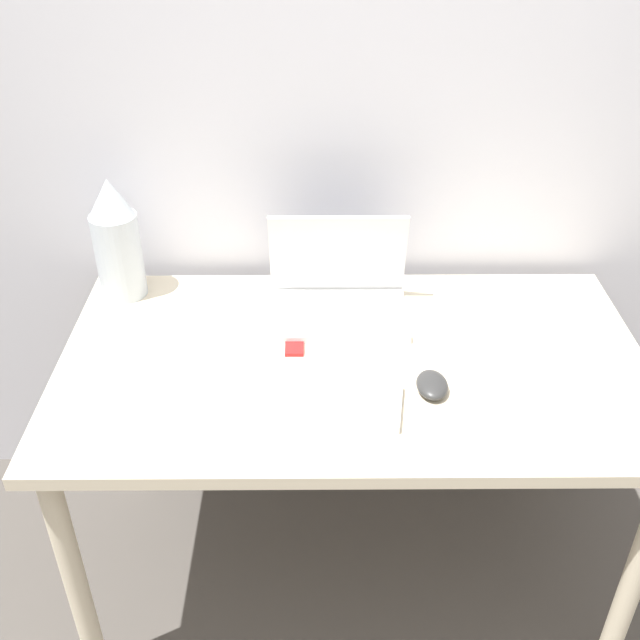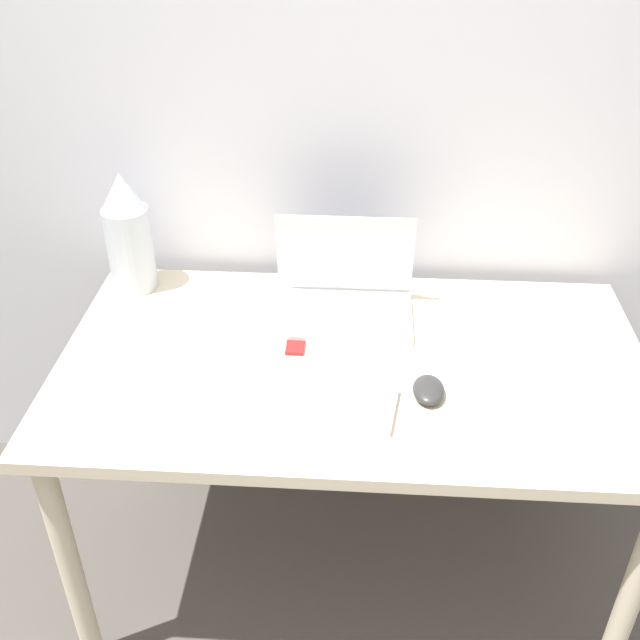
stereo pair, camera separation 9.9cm
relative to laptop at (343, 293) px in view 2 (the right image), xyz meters
The scene contains 7 objects.
wall_back 0.54m from the laptop, 82.90° to the left, with size 6.00×0.05×2.50m.
desk 0.24m from the laptop, 81.37° to the right, with size 1.34×0.75×0.72m.
laptop is the anchor object (origin of this frame).
keyboard 0.37m from the laptop, 104.38° to the right, with size 0.45×0.20×0.02m.
mouse 0.37m from the laptop, 58.52° to the right, with size 0.07×0.10×0.03m.
vase 0.57m from the laptop, behind, with size 0.12×0.12×0.32m.
mp3_player 0.20m from the laptop, 122.13° to the right, with size 0.04×0.05×0.01m.
Camera 2 is at (0.01, -0.99, 1.73)m, focal length 42.00 mm.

